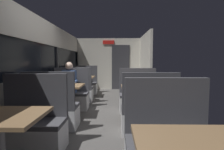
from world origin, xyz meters
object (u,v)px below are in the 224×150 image
bench_mid_window_facing_entry (71,97)px  bench_far_window_facing_entry (85,85)px  bench_mid_window_facing_end (52,111)px  dining_table_rear_aisle (142,91)px  bench_near_window_facing_entry (32,128)px  bench_front_aisle_facing_entry (169,150)px  dining_table_far_window (81,79)px  seated_passenger (70,89)px  dining_table_mid_window (63,89)px  bench_far_window_facing_end (77,91)px  bench_rear_aisle_facing_entry (138,98)px  bench_rear_aisle_facing_end (148,115)px

bench_mid_window_facing_entry → bench_far_window_facing_entry: bearing=90.0°
bench_mid_window_facing_end → dining_table_rear_aisle: size_ratio=1.22×
bench_near_window_facing_entry → bench_front_aisle_facing_entry: size_ratio=1.00×
bench_front_aisle_facing_entry → bench_mid_window_facing_end: bearing=141.4°
dining_table_far_window → seated_passenger: 1.60m
bench_front_aisle_facing_entry → seated_passenger: seated_passenger is taller
dining_table_mid_window → bench_far_window_facing_end: size_ratio=0.82×
bench_near_window_facing_entry → dining_table_rear_aisle: size_ratio=1.22×
dining_table_rear_aisle → bench_rear_aisle_facing_entry: bearing=90.0°
dining_table_rear_aisle → bench_far_window_facing_end: bearing=136.0°
bench_near_window_facing_entry → bench_rear_aisle_facing_entry: same height
seated_passenger → dining_table_mid_window: bearing=-90.0°
bench_front_aisle_facing_entry → bench_far_window_facing_entry: bearing=109.5°
dining_table_mid_window → bench_rear_aisle_facing_entry: 1.88m
dining_table_far_window → bench_rear_aisle_facing_entry: size_ratio=0.82×
bench_mid_window_facing_end → dining_table_mid_window: bearing=90.0°
dining_table_far_window → bench_front_aisle_facing_entry: size_ratio=0.82×
bench_rear_aisle_facing_entry → bench_far_window_facing_entry: bearing=126.4°
dining_table_far_window → bench_far_window_facing_end: bearing=-90.0°
dining_table_mid_window → bench_far_window_facing_end: (0.00, 1.53, -0.31)m
bench_far_window_facing_end → bench_rear_aisle_facing_end: (1.79, -2.43, 0.00)m
bench_mid_window_facing_end → bench_mid_window_facing_entry: bearing=90.0°
bench_near_window_facing_entry → bench_rear_aisle_facing_entry: size_ratio=1.00×
bench_front_aisle_facing_entry → bench_rear_aisle_facing_end: same height
bench_far_window_facing_entry → bench_rear_aisle_facing_entry: 3.01m
bench_rear_aisle_facing_end → bench_far_window_facing_entry: bearing=115.1°
bench_mid_window_facing_entry → bench_mid_window_facing_end: bearing=-90.0°
bench_near_window_facing_entry → bench_mid_window_facing_end: bearing=90.0°
bench_mid_window_facing_entry → bench_far_window_facing_end: bearing=90.0°
bench_mid_window_facing_entry → bench_rear_aisle_facing_end: same height
bench_mid_window_facing_entry → bench_rear_aisle_facing_entry: bearing=-6.4°
dining_table_far_window → dining_table_rear_aisle: (1.79, -2.43, 0.00)m
bench_near_window_facing_entry → bench_mid_window_facing_end: (0.00, 0.83, 0.00)m
bench_mid_window_facing_end → bench_near_window_facing_entry: bearing=-90.0°
bench_front_aisle_facing_entry → dining_table_rear_aisle: 1.95m
bench_far_window_facing_end → bench_far_window_facing_entry: size_ratio=1.00×
bench_rear_aisle_facing_end → bench_front_aisle_facing_entry: bearing=-90.0°
bench_far_window_facing_end → bench_mid_window_facing_end: bearing=-90.0°
bench_rear_aisle_facing_entry → bench_rear_aisle_facing_end: bearing=-90.0°
bench_mid_window_facing_entry → bench_rear_aisle_facing_entry: 1.80m
bench_far_window_facing_end → bench_rear_aisle_facing_end: 3.01m
bench_far_window_facing_end → bench_mid_window_facing_entry: bearing=-90.0°
bench_far_window_facing_entry → seated_passenger: seated_passenger is taller
bench_near_window_facing_entry → dining_table_far_window: bench_near_window_facing_entry is taller
dining_table_rear_aisle → bench_rear_aisle_facing_entry: (0.00, 0.70, -0.31)m
bench_front_aisle_facing_entry → seated_passenger: bearing=123.0°
dining_table_far_window → bench_rear_aisle_facing_end: size_ratio=0.82×
bench_near_window_facing_entry → bench_far_window_facing_entry: 4.45m
bench_rear_aisle_facing_end → bench_mid_window_facing_end: bearing=173.6°
bench_mid_window_facing_end → seated_passenger: 1.34m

